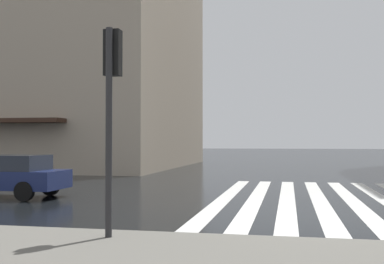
% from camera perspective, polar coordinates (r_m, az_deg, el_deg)
% --- Properties ---
extents(ground_plane, '(220.00, 220.00, 0.00)m').
position_cam_1_polar(ground_plane, '(11.96, 13.71, -10.06)').
color(ground_plane, black).
extents(zebra_crossing, '(13.00, 7.50, 0.01)m').
position_cam_1_polar(zebra_crossing, '(15.98, 16.74, -7.76)').
color(zebra_crossing, silver).
rests_on(zebra_crossing, ground_plane).
extents(haussmann_block_mid, '(19.86, 28.31, 23.39)m').
position_cam_1_polar(haussmann_block_mid, '(41.25, -21.48, 12.40)').
color(haussmann_block_mid, tan).
rests_on(haussmann_block_mid, ground_plane).
extents(traffic_signal_post, '(0.44, 0.30, 3.77)m').
position_cam_1_polar(traffic_signal_post, '(8.86, -9.61, 5.35)').
color(traffic_signal_post, '#232326').
rests_on(traffic_signal_post, sidewalk_pavement).
extents(car_navy, '(1.85, 4.10, 1.41)m').
position_cam_1_polar(car_navy, '(17.07, -21.46, -4.77)').
color(car_navy, navy).
rests_on(car_navy, ground_plane).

